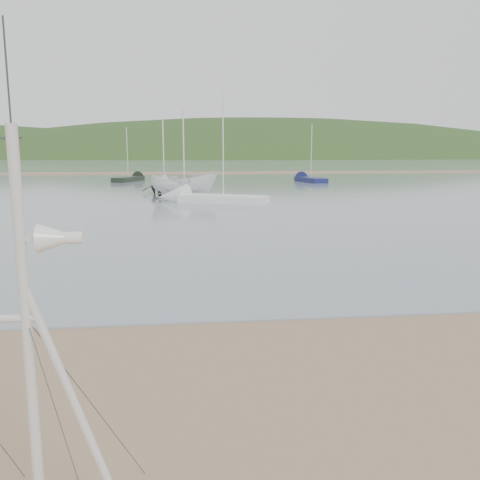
{
  "coord_description": "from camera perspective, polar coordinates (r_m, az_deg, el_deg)",
  "views": [
    {
      "loc": [
        1.98,
        -5.89,
        3.5
      ],
      "look_at": [
        2.75,
        1.0,
        2.26
      ],
      "focal_mm": 38.0,
      "sensor_mm": 36.0,
      "label": 1
    }
  ],
  "objects": [
    {
      "name": "boat_white",
      "position": [
        36.81,
        -6.31,
        8.44
      ],
      "size": [
        1.97,
        1.92,
        4.81
      ],
      "primitive_type": "imported",
      "rotation": [
        0.0,
        0.0,
        1.63
      ],
      "color": "white",
      "rests_on": "water"
    },
    {
      "name": "far_cottages",
      "position": [
        201.89,
        -6.18,
        10.22
      ],
      "size": [
        294.4,
        6.3,
        8.0
      ],
      "color": "white",
      "rests_on": "ground"
    },
    {
      "name": "hill_ridge",
      "position": [
        242.57,
        -2.44,
        4.64
      ],
      "size": [
        620.0,
        180.0,
        80.0
      ],
      "color": "#223C18",
      "rests_on": "ground"
    },
    {
      "name": "sandbar",
      "position": [
        75.99,
        -7.92,
        7.46
      ],
      "size": [
        560.0,
        7.0,
        0.07
      ],
      "primitive_type": "cube",
      "color": "#886A4E",
      "rests_on": "water"
    },
    {
      "name": "mast_rig",
      "position": [
        4.98,
        -22.81,
        -19.7
      ],
      "size": [
        1.99,
        2.12,
        4.49
      ],
      "color": "silver",
      "rests_on": "ground"
    },
    {
      "name": "sailboat_blue_far",
      "position": [
        56.96,
        7.18,
        6.84
      ],
      "size": [
        2.94,
        6.79,
        6.57
      ],
      "color": "#161A4E",
      "rests_on": "ground"
    },
    {
      "name": "boat_dark",
      "position": [
        40.14,
        -8.55,
        8.44
      ],
      "size": [
        3.43,
        1.3,
        4.69
      ],
      "primitive_type": "imported",
      "rotation": [
        0.0,
        0.0,
        0.1
      ],
      "color": "black",
      "rests_on": "water"
    },
    {
      "name": "sailboat_white_near",
      "position": [
        34.2,
        -5.15,
        4.73
      ],
      "size": [
        7.69,
        5.1,
        7.59
      ],
      "color": "white",
      "rests_on": "ground"
    },
    {
      "name": "sailboat_dark_mid",
      "position": [
        58.87,
        -11.68,
        6.82
      ],
      "size": [
        3.88,
        6.47,
        6.35
      ],
      "color": "black",
      "rests_on": "ground"
    },
    {
      "name": "ground",
      "position": [
        7.13,
        -23.03,
        -20.11
      ],
      "size": [
        560.0,
        560.0,
        0.0
      ],
      "primitive_type": "plane",
      "color": "#886A4E",
      "rests_on": "ground"
    },
    {
      "name": "water",
      "position": [
        137.94,
        -7.27,
        8.61
      ],
      "size": [
        560.0,
        256.0,
        0.04
      ],
      "primitive_type": "cube",
      "color": "gray",
      "rests_on": "ground"
    }
  ]
}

